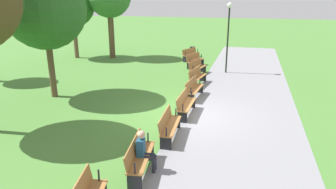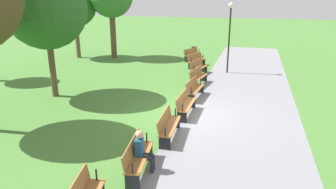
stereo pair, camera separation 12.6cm
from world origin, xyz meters
name	(u,v)px [view 2 (the right image)]	position (x,y,z in m)	size (l,w,h in m)	color
ground_plane	(187,115)	(0.00, 0.00, 0.00)	(120.00, 120.00, 0.00)	#477A33
path_paving	(239,120)	(0.00, 2.12, 0.00)	(36.76, 4.65, 0.01)	gray
bench_0	(192,54)	(-11.04, -2.06, 0.48)	(1.90, 1.09, 0.89)	#996633
bench_1	(196,60)	(-8.90, -1.35, 0.48)	(1.91, 0.98, 0.89)	#996633
bench_2	(198,67)	(-6.72, -0.79, 0.48)	(1.91, 0.86, 0.89)	#996633
bench_3	(198,76)	(-4.50, -0.39, 0.48)	(1.90, 0.73, 0.89)	#996633
bench_4	(194,88)	(-2.25, -0.15, 0.48)	(1.88, 0.60, 0.89)	#996633
bench_5	(185,104)	(0.00, -0.07, 0.48)	(1.85, 0.47, 0.89)	#996633
bench_6	(168,125)	(2.25, -0.15, 0.48)	(1.88, 0.60, 0.89)	#996633
bench_7	(137,155)	(4.50, -0.39, 0.48)	(1.90, 0.73, 0.89)	#996633
person_seated	(143,150)	(4.42, -0.26, 0.64)	(0.38, 0.55, 1.20)	navy
tree_1	(45,9)	(-0.66, -6.70, 4.11)	(3.67, 3.67, 5.96)	brown
tree_3	(74,5)	(-9.64, -10.94, 4.00)	(3.29, 3.29, 5.66)	brown
lamp_post	(230,25)	(-7.79, 0.89, 2.96)	(0.32, 0.32, 4.29)	black
trash_bin	(194,52)	(-12.70, -2.24, 0.38)	(0.43, 0.43, 0.77)	black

